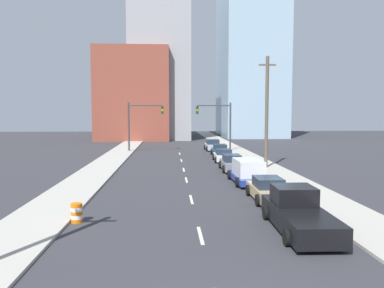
{
  "coord_description": "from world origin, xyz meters",
  "views": [
    {
      "loc": [
        -1.34,
        -7.75,
        5.35
      ],
      "look_at": [
        0.94,
        29.76,
        2.2
      ],
      "focal_mm": 35.0,
      "sensor_mm": 36.0,
      "label": 1
    }
  ],
  "objects_px": {
    "pickup_truck_black": "(298,213)",
    "sedan_silver": "(213,145)",
    "sedan_teal": "(220,150)",
    "box_truck_blue": "(248,172)",
    "utility_pole_right_mid": "(267,112)",
    "sedan_white": "(223,156)",
    "sedan_tan": "(268,190)",
    "traffic_signal_right": "(221,120)",
    "traffic_barrel": "(77,213)",
    "sedan_gray": "(232,163)",
    "traffic_signal_left": "(139,120)"
  },
  "relations": [
    {
      "from": "sedan_tan",
      "to": "pickup_truck_black",
      "type": "bearing_deg",
      "value": -90.82
    },
    {
      "from": "sedan_tan",
      "to": "sedan_silver",
      "type": "bearing_deg",
      "value": 90.28
    },
    {
      "from": "traffic_signal_right",
      "to": "pickup_truck_black",
      "type": "xyz_separation_m",
      "value": [
        -1.3,
        -35.27,
        -3.62
      ]
    },
    {
      "from": "traffic_barrel",
      "to": "sedan_gray",
      "type": "bearing_deg",
      "value": 56.99
    },
    {
      "from": "traffic_signal_left",
      "to": "box_truck_blue",
      "type": "xyz_separation_m",
      "value": [
        10.14,
        -23.9,
        -3.51
      ]
    },
    {
      "from": "traffic_barrel",
      "to": "pickup_truck_black",
      "type": "bearing_deg",
      "value": -9.78
    },
    {
      "from": "sedan_gray",
      "to": "traffic_barrel",
      "type": "bearing_deg",
      "value": -121.66
    },
    {
      "from": "sedan_teal",
      "to": "sedan_gray",
      "type": "bearing_deg",
      "value": -92.82
    },
    {
      "from": "sedan_teal",
      "to": "box_truck_blue",
      "type": "bearing_deg",
      "value": -91.37
    },
    {
      "from": "pickup_truck_black",
      "to": "sedan_silver",
      "type": "distance_m",
      "value": 36.38
    },
    {
      "from": "utility_pole_right_mid",
      "to": "sedan_teal",
      "type": "distance_m",
      "value": 12.42
    },
    {
      "from": "pickup_truck_black",
      "to": "sedan_gray",
      "type": "xyz_separation_m",
      "value": [
        -0.09,
        17.64,
        -0.09
      ]
    },
    {
      "from": "traffic_barrel",
      "to": "sedan_silver",
      "type": "height_order",
      "value": "sedan_silver"
    },
    {
      "from": "sedan_white",
      "to": "traffic_signal_right",
      "type": "bearing_deg",
      "value": 85.48
    },
    {
      "from": "box_truck_blue",
      "to": "sedan_silver",
      "type": "height_order",
      "value": "box_truck_blue"
    },
    {
      "from": "traffic_signal_left",
      "to": "sedan_silver",
      "type": "relative_size",
      "value": 1.47
    },
    {
      "from": "sedan_white",
      "to": "sedan_teal",
      "type": "distance_m",
      "value": 5.52
    },
    {
      "from": "sedan_white",
      "to": "sedan_teal",
      "type": "height_order",
      "value": "sedan_teal"
    },
    {
      "from": "traffic_barrel",
      "to": "sedan_silver",
      "type": "xyz_separation_m",
      "value": [
        10.71,
        34.59,
        0.23
      ]
    },
    {
      "from": "pickup_truck_black",
      "to": "sedan_white",
      "type": "distance_m",
      "value": 24.22
    },
    {
      "from": "utility_pole_right_mid",
      "to": "sedan_gray",
      "type": "bearing_deg",
      "value": -163.93
    },
    {
      "from": "sedan_tan",
      "to": "traffic_signal_right",
      "type": "bearing_deg",
      "value": 88.38
    },
    {
      "from": "sedan_gray",
      "to": "box_truck_blue",
      "type": "bearing_deg",
      "value": -87.0
    },
    {
      "from": "utility_pole_right_mid",
      "to": "box_truck_blue",
      "type": "height_order",
      "value": "utility_pole_right_mid"
    },
    {
      "from": "sedan_white",
      "to": "utility_pole_right_mid",
      "type": "bearing_deg",
      "value": -57.75
    },
    {
      "from": "pickup_truck_black",
      "to": "traffic_barrel",
      "type": "bearing_deg",
      "value": 171.82
    },
    {
      "from": "traffic_signal_left",
      "to": "box_truck_blue",
      "type": "height_order",
      "value": "traffic_signal_left"
    },
    {
      "from": "traffic_signal_left",
      "to": "traffic_barrel",
      "type": "xyz_separation_m",
      "value": [
        -0.33,
        -33.48,
        -3.92
      ]
    },
    {
      "from": "pickup_truck_black",
      "to": "sedan_tan",
      "type": "relative_size",
      "value": 1.35
    },
    {
      "from": "traffic_barrel",
      "to": "sedan_gray",
      "type": "height_order",
      "value": "sedan_gray"
    },
    {
      "from": "sedan_gray",
      "to": "sedan_silver",
      "type": "distance_m",
      "value": 18.74
    },
    {
      "from": "sedan_gray",
      "to": "sedan_silver",
      "type": "height_order",
      "value": "sedan_silver"
    },
    {
      "from": "pickup_truck_black",
      "to": "sedan_silver",
      "type": "bearing_deg",
      "value": 91.08
    },
    {
      "from": "sedan_white",
      "to": "traffic_signal_left",
      "type": "bearing_deg",
      "value": 134.26
    },
    {
      "from": "traffic_barrel",
      "to": "traffic_signal_right",
      "type": "bearing_deg",
      "value": 70.76
    },
    {
      "from": "traffic_barrel",
      "to": "sedan_teal",
      "type": "bearing_deg",
      "value": 68.78
    },
    {
      "from": "traffic_signal_left",
      "to": "utility_pole_right_mid",
      "type": "bearing_deg",
      "value": -51.08
    },
    {
      "from": "utility_pole_right_mid",
      "to": "sedan_white",
      "type": "bearing_deg",
      "value": 120.52
    },
    {
      "from": "traffic_signal_left",
      "to": "sedan_tan",
      "type": "relative_size",
      "value": 1.5
    },
    {
      "from": "pickup_truck_black",
      "to": "sedan_gray",
      "type": "relative_size",
      "value": 1.27
    },
    {
      "from": "box_truck_blue",
      "to": "sedan_teal",
      "type": "relative_size",
      "value": 1.23
    },
    {
      "from": "sedan_tan",
      "to": "sedan_silver",
      "type": "height_order",
      "value": "sedan_silver"
    },
    {
      "from": "sedan_tan",
      "to": "box_truck_blue",
      "type": "height_order",
      "value": "box_truck_blue"
    },
    {
      "from": "utility_pole_right_mid",
      "to": "sedan_silver",
      "type": "bearing_deg",
      "value": 99.77
    },
    {
      "from": "traffic_barrel",
      "to": "sedan_tan",
      "type": "bearing_deg",
      "value": 20.7
    },
    {
      "from": "traffic_signal_right",
      "to": "sedan_white",
      "type": "height_order",
      "value": "traffic_signal_right"
    },
    {
      "from": "sedan_tan",
      "to": "sedan_silver",
      "type": "xyz_separation_m",
      "value": [
        0.18,
        30.61,
        0.05
      ]
    },
    {
      "from": "traffic_barrel",
      "to": "sedan_tan",
      "type": "distance_m",
      "value": 11.26
    },
    {
      "from": "box_truck_blue",
      "to": "sedan_teal",
      "type": "bearing_deg",
      "value": 87.89
    },
    {
      "from": "utility_pole_right_mid",
      "to": "sedan_teal",
      "type": "height_order",
      "value": "utility_pole_right_mid"
    }
  ]
}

